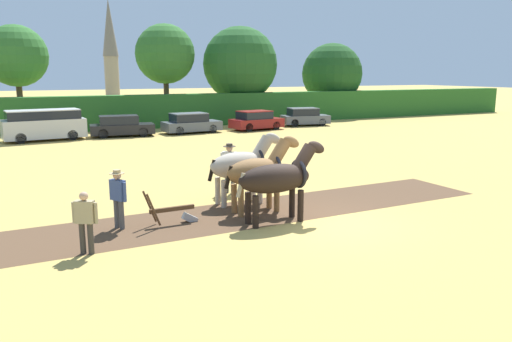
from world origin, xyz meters
TOP-DOWN VIEW (x-y plane):
  - ground_plane at (0.00, 0.00)m, footprint 240.00×240.00m
  - plowed_furrow_strip at (-4.78, 1.68)m, footprint 23.21×3.55m
  - hedgerow at (0.00, 27.14)m, footprint 79.85×1.40m
  - tree_left at (-7.42, 30.48)m, footprint 4.61×4.61m
  - tree_center_left at (3.73, 29.49)m, footprint 4.90×4.90m
  - tree_center at (10.44, 29.31)m, footprint 6.56×6.56m
  - tree_center_right at (20.49, 29.72)m, footprint 5.88×5.88m
  - church_spire at (5.29, 63.58)m, footprint 2.24×2.24m
  - draft_horse_lead_left at (-1.15, 0.57)m, footprint 2.99×0.94m
  - draft_horse_lead_right at (-1.18, 1.78)m, footprint 2.68×0.94m
  - draft_horse_trail_left at (-1.22, 2.99)m, footprint 2.75×0.98m
  - plow at (-3.89, 1.71)m, footprint 1.58×0.47m
  - farmer_at_plow at (-5.47, 1.95)m, footprint 0.42×0.59m
  - farmer_beside_team at (-1.04, 4.50)m, footprint 0.53×0.51m
  - farmer_onlooker_left at (-6.56, 0.25)m, footprint 0.56×0.41m
  - parked_van at (-6.25, 22.86)m, footprint 5.12×2.55m
  - parked_car_left at (-1.39, 22.77)m, footprint 4.39×2.20m
  - parked_car_center_left at (3.54, 22.64)m, footprint 4.22×2.12m
  - parked_car_center at (8.64, 22.35)m, footprint 4.21×2.35m
  - parked_car_center_right at (13.59, 23.43)m, footprint 4.10×2.38m

SIDE VIEW (x-z plane):
  - ground_plane at x=0.00m, z-range 0.00..0.00m
  - plowed_furrow_strip at x=-4.78m, z-range 0.00..0.01m
  - plow at x=-3.89m, z-range -0.25..0.88m
  - parked_car_center_left at x=3.54m, z-range -0.03..1.41m
  - parked_car_left at x=-1.39m, z-range -0.02..1.41m
  - parked_car_center_right at x=13.59m, z-range -0.03..1.42m
  - parked_car_center at x=8.64m, z-range -0.02..1.43m
  - farmer_onlooker_left at x=-6.56m, z-range 0.11..1.66m
  - farmer_at_plow at x=-5.47m, z-range 0.14..1.83m
  - parked_van at x=-6.25m, z-range 0.03..2.00m
  - farmer_beside_team at x=-1.04m, z-range 0.17..1.99m
  - hedgerow at x=0.00m, z-range 0.00..2.60m
  - draft_horse_lead_right at x=-1.18m, z-range 0.10..2.52m
  - draft_horse_trail_left at x=-1.22m, z-range 0.12..2.51m
  - draft_horse_lead_left at x=-1.15m, z-range 0.12..2.52m
  - tree_center_right at x=20.49m, z-range 0.61..7.73m
  - tree_center at x=10.44m, z-range 0.86..9.16m
  - tree_left at x=-7.42m, z-range 1.58..9.41m
  - tree_center_left at x=3.73m, z-range 1.65..9.91m
  - church_spire at x=5.29m, z-range 0.34..14.88m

